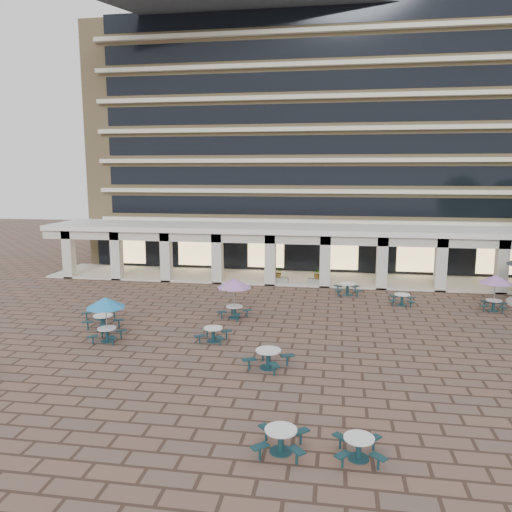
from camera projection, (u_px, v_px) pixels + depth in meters
The scene contains 16 objects.
ground at pixel (279, 337), 26.65m from camera, with size 120.00×120.00×0.00m, color brown.
apartment_building at pixel (309, 132), 49.34m from camera, with size 40.00×15.50×25.20m.
retail_arcade at pixel (300, 243), 40.55m from camera, with size 42.00×6.60×4.40m.
picnic_table_1 at pixel (268, 357), 22.36m from camera, with size 2.33×2.33×0.86m.
picnic_table_2 at pixel (281, 438), 15.65m from camera, with size 1.78×1.78×0.78m.
picnic_table_3 at pixel (359, 446), 15.28m from camera, with size 1.68×1.68×0.72m.
picnic_table_4 at pixel (106, 304), 25.65m from camera, with size 2.03×2.03×2.35m.
picnic_table_5 at pixel (103, 321), 27.96m from camera, with size 2.20×2.20×0.81m.
picnic_table_6 at pixel (234, 285), 29.79m from camera, with size 2.11×2.11×2.44m.
picnic_table_8 at pixel (100, 312), 29.88m from camera, with size 2.02×2.02×0.77m.
picnic_table_9 at pixel (213, 333), 25.91m from camera, with size 1.79×1.79×0.75m.
picnic_table_10 at pixel (402, 299), 32.95m from camera, with size 1.86×1.86×0.76m.
picnic_table_11 at pixel (496, 281), 31.35m from camera, with size 2.02×2.02×2.33m.
picnic_table_13 at pixel (347, 288), 35.70m from camera, with size 2.04×2.04×0.86m.
planter_left at pixel (279, 277), 39.35m from camera, with size 1.50×0.88×1.33m.
planter_right at pixel (317, 278), 38.86m from camera, with size 1.50×0.77×1.36m.
Camera 1 is at (2.88, -25.42, 8.72)m, focal length 35.00 mm.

